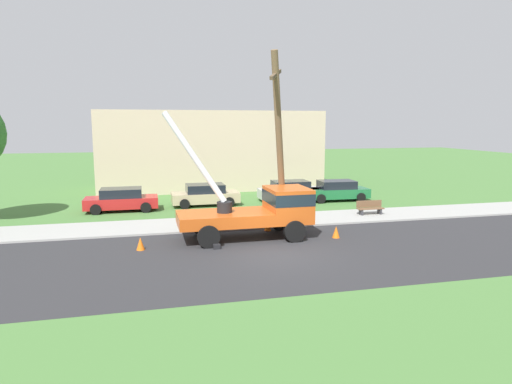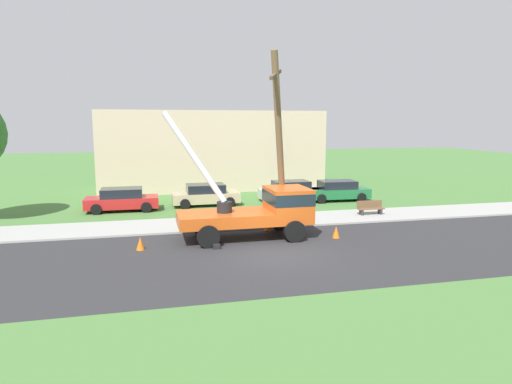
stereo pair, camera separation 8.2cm
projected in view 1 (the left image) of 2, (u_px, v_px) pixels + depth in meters
name	position (u px, v px, depth m)	size (l,w,h in m)	color
ground_plane	(228.00, 204.00, 30.02)	(120.00, 120.00, 0.00)	#477538
road_asphalt	(278.00, 254.00, 18.49)	(80.00, 8.97, 0.01)	#2B2B2D
sidewalk_strip	(246.00, 222.00, 24.40)	(80.00, 3.34, 0.10)	#9E9E99
utility_truck	(262.00, 208.00, 21.08)	(6.78, 3.20, 5.98)	#C65119
leaning_utility_pole	(279.00, 143.00, 21.56)	(1.78, 2.99, 8.72)	brown
traffic_cone_ahead	(336.00, 232.00, 21.15)	(0.36, 0.36, 0.56)	orange
traffic_cone_behind	(140.00, 244.00, 19.09)	(0.36, 0.36, 0.56)	orange
traffic_cone_curbside	(268.00, 225.00, 22.56)	(0.36, 0.36, 0.56)	orange
parked_sedan_red	(122.00, 200.00, 27.59)	(4.40, 2.03, 1.42)	#B21E1E
parked_sedan_tan	(205.00, 195.00, 29.44)	(4.43, 2.06, 1.42)	tan
parked_sedan_silver	(290.00, 191.00, 31.18)	(4.42, 2.05, 1.42)	#B7B7BF
parked_sedan_green	(336.00, 191.00, 31.32)	(4.47, 2.15, 1.42)	#1E6638
park_bench	(370.00, 208.00, 26.14)	(1.60, 0.45, 0.90)	brown
lowrise_building_backdrop	(211.00, 150.00, 37.26)	(18.00, 6.00, 6.40)	#C6B293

